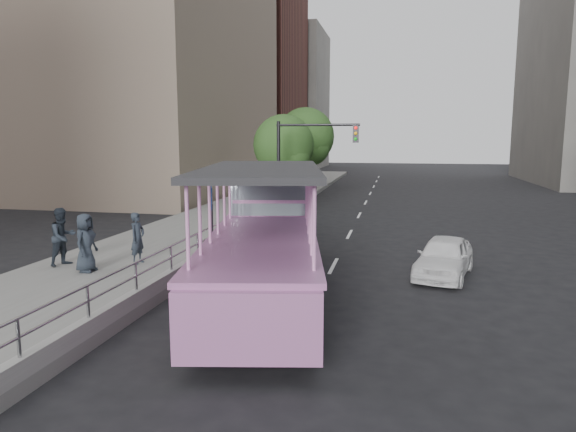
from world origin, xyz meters
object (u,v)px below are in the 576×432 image
pedestrian_mid (63,237)px  street_tree_far (307,139)px  pedestrian_far (86,243)px  traffic_signal (302,155)px  pedestrian_near (138,238)px  parking_sign (212,213)px  street_tree_near (285,147)px  duck_boat (265,246)px  car (444,257)px

pedestrian_mid → street_tree_far: bearing=6.6°
pedestrian_far → traffic_signal: 12.95m
pedestrian_near → parking_sign: bearing=-54.4°
street_tree_near → street_tree_far: (0.20, 6.00, 0.49)m
duck_boat → car: bearing=29.5°
parking_sign → street_tree_far: bearing=90.3°
car → street_tree_far: size_ratio=0.58×
street_tree_near → street_tree_far: bearing=88.1°
pedestrian_near → pedestrian_mid: 2.32m
duck_boat → pedestrian_far: (-5.66, 0.03, -0.15)m
pedestrian_far → parking_sign: parking_sign is taller
pedestrian_mid → parking_sign: 4.77m
duck_boat → traffic_signal: traffic_signal is taller
duck_boat → pedestrian_mid: 6.86m
duck_boat → pedestrian_near: duck_boat is taller
pedestrian_mid → street_tree_far: 21.45m
pedestrian_mid → traffic_signal: 12.90m
duck_boat → car: duck_boat is taller
car → traffic_signal: traffic_signal is taller
car → street_tree_far: street_tree_far is taller
pedestrian_near → car: bearing=-73.5°
pedestrian_near → traffic_signal: traffic_signal is taller
pedestrian_mid → duck_boat: bearing=-76.9°
street_tree_far → street_tree_near: bearing=-91.9°
traffic_signal → pedestrian_mid: bearing=-116.3°
traffic_signal → duck_boat: bearing=-84.3°
pedestrian_near → street_tree_far: bearing=1.6°
duck_boat → street_tree_near: bearing=100.3°
car → street_tree_far: 20.39m
pedestrian_mid → street_tree_near: (4.04, 14.80, 2.59)m
pedestrian_far → parking_sign: 4.05m
pedestrian_far → street_tree_near: (2.86, 15.37, 2.62)m
pedestrian_mid → street_tree_far: size_ratio=0.29×
car → parking_sign: (-7.58, -0.40, 1.21)m
parking_sign → traffic_signal: 9.73m
car → pedestrian_far: size_ratio=2.08×
traffic_signal → street_tree_near: 3.80m
duck_boat → car: 5.89m
pedestrian_far → street_tree_far: size_ratio=0.28×
pedestrian_near → pedestrian_mid: size_ratio=0.90×
street_tree_near → pedestrian_mid: bearing=-105.2°
pedestrian_near → pedestrian_far: (-1.03, -1.30, 0.06)m
pedestrian_mid → parking_sign: bearing=-48.5°
car → pedestrian_near: pedestrian_near is taller
street_tree_near → traffic_signal: bearing=-65.0°
pedestrian_mid → pedestrian_far: (1.18, -0.57, -0.03)m
parking_sign → traffic_signal: bearing=82.2°
car → pedestrian_near: bearing=-157.0°
car → traffic_signal: (-6.29, 9.10, 2.86)m
pedestrian_near → traffic_signal: 11.43m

